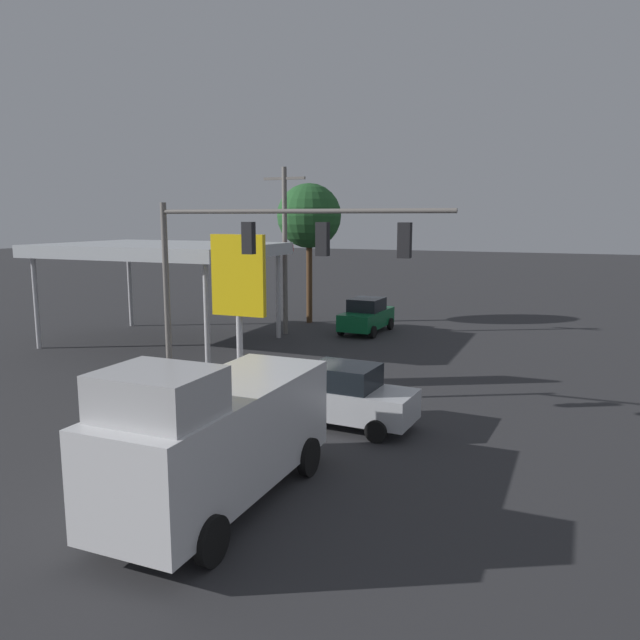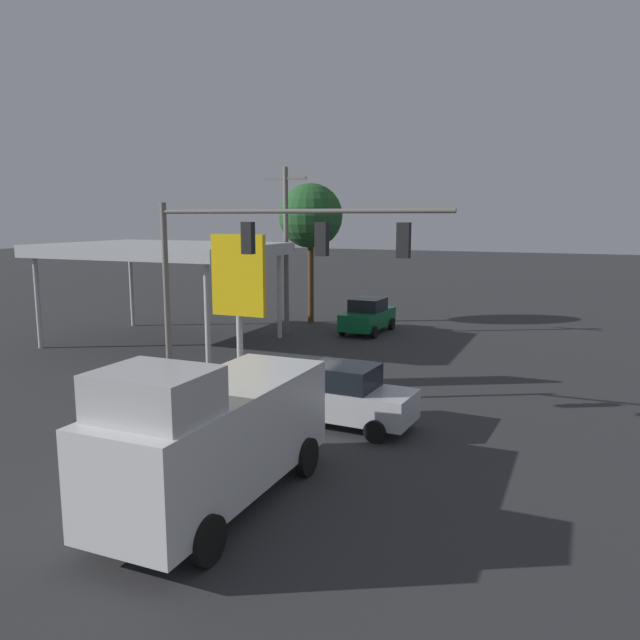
% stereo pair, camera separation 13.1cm
% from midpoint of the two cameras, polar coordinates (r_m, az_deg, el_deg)
% --- Properties ---
extents(ground_plane, '(200.00, 200.00, 0.00)m').
position_cam_midpoint_polar(ground_plane, '(21.80, -2.20, -7.66)').
color(ground_plane, '#2D2D30').
extents(traffic_signal_assembly, '(9.70, 0.43, 6.86)m').
position_cam_midpoint_polar(traffic_signal_assembly, '(19.52, -5.39, 5.81)').
color(traffic_signal_assembly, slate).
rests_on(traffic_signal_assembly, ground).
extents(utility_pole, '(2.40, 0.26, 9.02)m').
position_cam_midpoint_polar(utility_pole, '(33.98, -3.34, 6.68)').
color(utility_pole, slate).
rests_on(utility_pole, ground).
extents(gas_station_canopy, '(10.93, 8.18, 5.07)m').
position_cam_midpoint_polar(gas_station_canopy, '(32.51, -14.49, 6.16)').
color(gas_station_canopy, '#B2B7BC').
rests_on(gas_station_canopy, ground).
extents(price_sign, '(2.18, 0.27, 5.77)m').
position_cam_midpoint_polar(price_sign, '(23.40, -7.62, 3.50)').
color(price_sign, '#B7B7BC').
rests_on(price_sign, ground).
extents(sedan_far, '(2.22, 4.48, 1.93)m').
position_cam_midpoint_polar(sedan_far, '(34.86, 4.17, 0.40)').
color(sedan_far, '#0C592D').
rests_on(sedan_far, ground).
extents(sedan_waiting, '(4.51, 2.28, 1.93)m').
position_cam_midpoint_polar(sedan_waiting, '(19.33, 1.99, -6.95)').
color(sedan_waiting, silver).
rests_on(sedan_waiting, ground).
extents(delivery_truck, '(2.61, 6.82, 3.58)m').
position_cam_midpoint_polar(delivery_truck, '(14.04, -9.81, -10.30)').
color(delivery_truck, silver).
rests_on(delivery_truck, ground).
extents(street_tree, '(3.84, 3.84, 8.38)m').
position_cam_midpoint_polar(street_tree, '(37.73, -1.10, 9.44)').
color(street_tree, '#4C331E').
rests_on(street_tree, ground).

